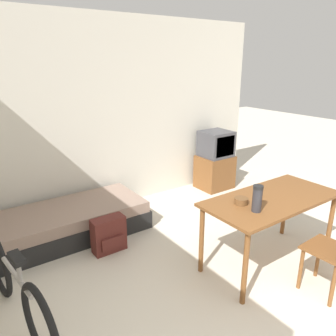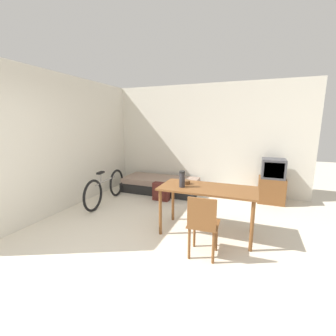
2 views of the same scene
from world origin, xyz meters
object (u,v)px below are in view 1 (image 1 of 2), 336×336
daybed (68,222)px  backpack (109,235)px  tv (215,161)px  thermos_flask (257,197)px  dining_table (271,205)px  bicycle (16,290)px  mate_bowl (241,201)px

daybed → backpack: (0.27, -0.60, 0.02)m
tv → thermos_flask: 2.57m
thermos_flask → backpack: 1.74m
dining_table → backpack: 1.82m
bicycle → backpack: bicycle is taller
tv → backpack: size_ratio=2.38×
tv → thermos_flask: size_ratio=3.86×
daybed → dining_table: 2.43m
tv → bicycle: bearing=-158.4°
daybed → thermos_flask: thermos_flask is taller
bicycle → mate_bowl: bearing=-14.7°
daybed → thermos_flask: bearing=-58.3°
tv → dining_table: (-1.05, -1.96, 0.21)m
bicycle → dining_table: bearing=-14.3°
daybed → backpack: backpack is taller
thermos_flask → mate_bowl: thermos_flask is taller
bicycle → daybed: bearing=55.5°
tv → thermos_flask: (-1.44, -2.08, 0.44)m
bicycle → thermos_flask: 2.20m
daybed → tv: size_ratio=1.96×
tv → dining_table: size_ratio=0.67×
daybed → mate_bowl: bearing=-55.3°
thermos_flask → backpack: thermos_flask is taller
tv → bicycle: size_ratio=0.60×
tv → mate_bowl: (-1.43, -1.88, 0.33)m
daybed → tv: 2.64m
thermos_flask → tv: bearing=55.4°
bicycle → thermos_flask: (2.00, -0.72, 0.57)m
dining_table → thermos_flask: thermos_flask is taller
backpack → bicycle: bearing=-151.7°
daybed → thermos_flask: 2.36m
tv → dining_table: tv is taller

